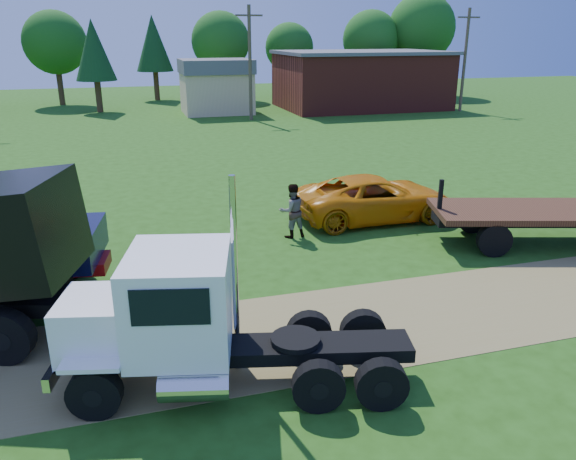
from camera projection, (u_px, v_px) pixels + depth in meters
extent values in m
plane|color=#20480F|center=(333.00, 327.00, 13.83)|extent=(140.00, 140.00, 0.00)
cube|color=olive|center=(333.00, 327.00, 13.83)|extent=(120.00, 4.20, 0.01)
cube|color=black|center=(241.00, 350.00, 11.44)|extent=(7.00, 2.49, 0.28)
cylinder|color=black|center=(95.00, 394.00, 10.45)|extent=(1.07, 0.56, 1.02)
cylinder|color=black|center=(95.00, 394.00, 10.45)|extent=(0.43, 0.42, 0.36)
cylinder|color=black|center=(119.00, 339.00, 12.32)|extent=(1.07, 0.56, 1.02)
cylinder|color=black|center=(119.00, 339.00, 12.32)|extent=(0.43, 0.42, 0.36)
cylinder|color=black|center=(318.00, 386.00, 10.66)|extent=(1.07, 0.56, 1.02)
cylinder|color=black|center=(318.00, 386.00, 10.66)|extent=(0.43, 0.42, 0.36)
cylinder|color=black|center=(309.00, 334.00, 12.53)|extent=(1.07, 0.56, 1.02)
cylinder|color=black|center=(309.00, 334.00, 12.53)|extent=(0.43, 0.42, 0.36)
cylinder|color=black|center=(381.00, 384.00, 10.72)|extent=(1.07, 0.56, 1.02)
cylinder|color=black|center=(381.00, 384.00, 10.72)|extent=(0.43, 0.42, 0.36)
cylinder|color=black|center=(363.00, 332.00, 12.59)|extent=(1.07, 0.56, 1.02)
cylinder|color=black|center=(363.00, 332.00, 12.59)|extent=(0.43, 0.42, 0.36)
cube|color=white|center=(105.00, 323.00, 11.08)|extent=(2.00, 1.93, 1.12)
cube|color=silver|center=(63.00, 326.00, 11.05)|extent=(0.40, 1.38, 0.93)
cube|color=silver|center=(64.00, 355.00, 11.27)|extent=(0.64, 2.12, 0.28)
cube|color=white|center=(180.00, 300.00, 11.00)|extent=(2.42, 2.63, 1.96)
cube|color=black|center=(128.00, 282.00, 10.81)|extent=(0.48, 1.82, 0.79)
cube|color=black|center=(170.00, 307.00, 9.80)|extent=(1.37, 0.36, 0.70)
cube|color=black|center=(185.00, 259.00, 11.92)|extent=(1.37, 0.36, 0.70)
cube|color=white|center=(91.00, 366.00, 10.24)|extent=(1.18, 0.67, 0.09)
cube|color=white|center=(117.00, 314.00, 12.12)|extent=(1.18, 0.67, 0.09)
cylinder|color=silver|center=(194.00, 386.00, 10.42)|extent=(1.40, 0.85, 0.56)
cylinder|color=silver|center=(235.00, 277.00, 11.46)|extent=(0.16, 0.16, 4.29)
cylinder|color=black|center=(296.00, 339.00, 11.43)|extent=(1.24, 1.24, 0.11)
cylinder|color=black|center=(5.00, 337.00, 12.18)|extent=(1.30, 0.74, 1.24)
cylinder|color=black|center=(5.00, 337.00, 12.18)|extent=(0.54, 0.53, 0.43)
cylinder|color=black|center=(50.00, 290.00, 14.41)|extent=(1.30, 0.74, 1.24)
cylinder|color=black|center=(50.00, 290.00, 14.41)|extent=(0.54, 0.53, 0.43)
cylinder|color=black|center=(47.00, 293.00, 14.25)|extent=(1.28, 0.58, 1.23)
cylinder|color=black|center=(47.00, 293.00, 14.25)|extent=(0.49, 0.48, 0.43)
cylinder|color=black|center=(69.00, 258.00, 16.45)|extent=(1.28, 0.58, 1.23)
cylinder|color=black|center=(69.00, 258.00, 16.45)|extent=(0.49, 0.48, 0.43)
cube|color=black|center=(23.00, 245.00, 14.96)|extent=(4.27, 3.15, 0.90)
imported|color=orange|center=(375.00, 198.00, 21.64)|extent=(6.16, 2.85, 1.71)
cube|color=#3A1C12|center=(566.00, 211.00, 18.99)|extent=(9.22, 5.06, 0.20)
cube|color=black|center=(565.00, 219.00, 19.08)|extent=(8.78, 3.58, 0.28)
cylinder|color=black|center=(494.00, 240.00, 18.10)|extent=(1.15, 0.63, 1.10)
cylinder|color=black|center=(472.00, 218.00, 20.28)|extent=(1.15, 0.63, 1.10)
cube|color=black|center=(440.00, 196.00, 18.81)|extent=(0.16, 0.16, 1.10)
imported|color=#999999|center=(292.00, 211.00, 19.69)|extent=(1.03, 0.85, 1.94)
cube|color=maroon|center=(360.00, 81.00, 54.01)|extent=(15.00, 10.00, 5.00)
cube|color=#58575C|center=(362.00, 52.00, 53.14)|extent=(15.40, 10.40, 0.30)
cube|color=tan|center=(217.00, 93.00, 50.49)|extent=(6.00, 5.00, 3.60)
cube|color=#58575C|center=(216.00, 66.00, 49.72)|extent=(6.20, 5.40, 1.20)
cylinder|color=#4B3E2A|center=(250.00, 64.00, 45.61)|extent=(0.28, 0.28, 9.00)
cube|color=#4B3E2A|center=(249.00, 15.00, 44.38)|extent=(2.20, 0.14, 0.14)
cylinder|color=#4B3E2A|center=(465.00, 61.00, 50.98)|extent=(0.28, 0.28, 9.00)
cube|color=#4B3E2A|center=(469.00, 17.00, 49.75)|extent=(2.20, 0.14, 0.14)
cylinder|color=#3C2818|center=(61.00, 88.00, 56.43)|extent=(0.56, 0.56, 3.24)
sphere|color=#174F13|center=(55.00, 42.00, 54.97)|extent=(6.11, 6.11, 6.11)
cylinder|color=#3C2818|center=(157.00, 86.00, 60.49)|extent=(0.56, 0.56, 3.07)
cone|color=#113710|center=(153.00, 43.00, 59.05)|extent=(3.86, 3.86, 5.70)
cylinder|color=#3C2818|center=(222.00, 84.00, 60.77)|extent=(0.56, 0.56, 3.26)
sphere|color=#174F13|center=(221.00, 41.00, 59.31)|extent=(6.16, 6.16, 6.16)
cylinder|color=#3C2818|center=(289.00, 83.00, 64.69)|extent=(0.56, 0.56, 2.88)
sphere|color=#174F13|center=(289.00, 47.00, 63.39)|extent=(5.43, 5.43, 5.43)
cylinder|color=#3C2818|center=(418.00, 77.00, 65.39)|extent=(0.56, 0.56, 3.99)
sphere|color=#174F13|center=(421.00, 28.00, 63.59)|extent=(7.53, 7.53, 7.53)
cylinder|color=#3C2818|center=(99.00, 96.00, 51.24)|extent=(0.56, 0.56, 2.86)
cone|color=#113710|center=(94.00, 50.00, 49.91)|extent=(3.59, 3.59, 5.30)
cylinder|color=#3C2818|center=(369.00, 81.00, 64.86)|extent=(0.56, 0.56, 3.36)
sphere|color=#174F13|center=(371.00, 39.00, 63.35)|extent=(6.34, 6.34, 6.34)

